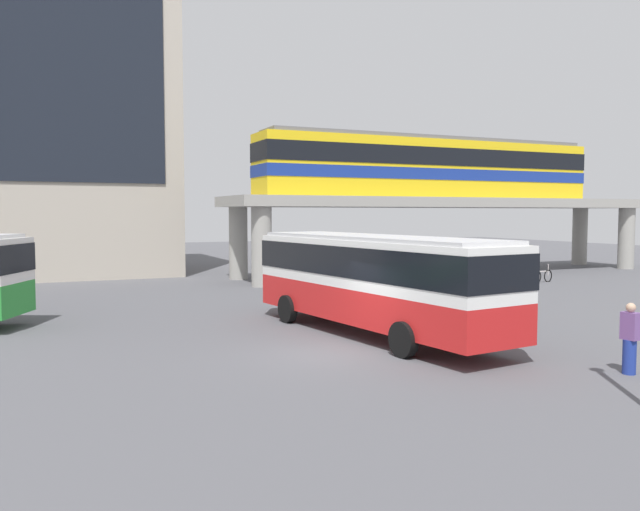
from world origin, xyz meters
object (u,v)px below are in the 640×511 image
bicycle_orange (476,274)px  bicycle_silver (543,276)px  pedestrian_by_bike_rack (630,341)px  bicycle_red (362,285)px  bus_main (374,274)px  bicycle_green (503,278)px  bicycle_brown (361,281)px  train (431,167)px  bicycle_blue (435,275)px

bicycle_orange → bicycle_silver: (2.56, -2.72, 0.00)m
bicycle_orange → pedestrian_by_bike_rack: size_ratio=1.01×
bicycle_red → pedestrian_by_bike_rack: pedestrian_by_bike_rack is taller
bus_main → bicycle_orange: bearing=42.5°
bicycle_green → bicycle_orange: bearing=85.9°
bicycle_red → bicycle_brown: (0.94, 1.86, 0.00)m
train → bicycle_orange: 7.64m
train → bicycle_orange: (0.61, -3.96, -6.51)m
train → bus_main: size_ratio=2.05×
bicycle_brown → pedestrian_by_bike_rack: pedestrian_by_bike_rack is taller
bicycle_brown → bicycle_green: bearing=-13.6°
bicycle_brown → bus_main: bearing=-116.0°
bicycle_blue → bicycle_red: 7.09m
bicycle_orange → bicycle_green: size_ratio=1.07×
bicycle_blue → pedestrian_by_bike_rack: pedestrian_by_bike_rack is taller
bicycle_blue → bicycle_orange: bearing=-8.8°
train → pedestrian_by_bike_rack: size_ratio=13.11×
bicycle_red → pedestrian_by_bike_rack: size_ratio=1.01×
bicycle_blue → bicycle_brown: (-5.48, -1.15, 0.00)m
bicycle_orange → pedestrian_by_bike_rack: (-10.64, -19.78, 0.47)m
bicycle_orange → bicycle_brown: size_ratio=1.03×
bus_main → bicycle_brown: bus_main is taller
bus_main → bicycle_red: bearing=64.2°
bus_main → bicycle_orange: (13.90, 12.74, -1.63)m
train → bus_main: train is taller
train → bicycle_brown: bearing=-147.7°
bicycle_silver → pedestrian_by_bike_rack: 21.57m
bicycle_blue → bus_main: bearing=-130.7°
bicycle_red → bus_main: bearing=-115.8°
train → pedestrian_by_bike_rack: 26.47m
bus_main → bicycle_red: 11.37m
bus_main → bicycle_brown: bearing=64.0°
bicycle_red → bicycle_green: bearing=-0.2°
bicycle_blue → bicycle_green: (2.40, -3.05, 0.00)m
bicycle_orange → bicycle_silver: same height
train → bicycle_green: bearing=-86.4°
bus_main → bicycle_brown: (5.84, 12.00, -1.63)m
bicycle_green → bicycle_silver: same height
bicycle_green → pedestrian_by_bike_rack: 20.07m
train → pedestrian_by_bike_rack: (-10.03, -23.74, -6.03)m
bicycle_green → bicycle_silver: (2.75, -0.07, 0.00)m
bicycle_orange → train: bearing=98.7°
bus_main → bicycle_green: 17.11m
bus_main → bicycle_green: bus_main is taller
bicycle_green → bicycle_red: 8.81m
bicycle_blue → bicycle_green: size_ratio=1.05×
bicycle_silver → bicycle_brown: bearing=169.5°
bicycle_orange → bicycle_green: 2.66m
train → bicycle_silver: (3.17, -6.69, -6.51)m
bicycle_blue → bicycle_brown: size_ratio=1.01×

